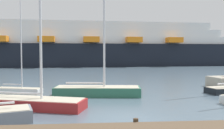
# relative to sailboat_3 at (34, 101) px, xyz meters

# --- Properties ---
(ground_plane) EXTENTS (600.00, 600.00, 0.00)m
(ground_plane) POSITION_rel_sailboat_3_xyz_m (5.99, -3.13, -0.50)
(ground_plane) COLOR slate
(sailboat_3) EXTENTS (7.33, 3.92, 10.50)m
(sailboat_3) POSITION_rel_sailboat_3_xyz_m (0.00, 0.00, 0.00)
(sailboat_3) COLOR maroon
(sailboat_3) RESTS_ON ground_plane
(sailboat_5) EXTENTS (7.67, 2.86, 13.51)m
(sailboat_5) POSITION_rel_sailboat_3_xyz_m (4.43, 4.46, 0.12)
(sailboat_5) COLOR #2D6B51
(sailboat_5) RESTS_ON ground_plane
(sailboat_6) EXTENTS (4.52, 2.18, 8.55)m
(sailboat_6) POSITION_rel_sailboat_3_xyz_m (-2.91, 6.44, -0.09)
(sailboat_6) COLOR white
(sailboat_6) RESTS_ON ground_plane
(cruise_ship) EXTENTS (106.71, 23.17, 16.84)m
(cruise_ship) POSITION_rel_sailboat_3_xyz_m (-7.66, 50.00, 4.83)
(cruise_ship) COLOR black
(cruise_ship) RESTS_ON ground_plane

